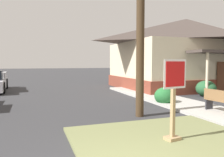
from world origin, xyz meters
name	(u,v)px	position (x,y,z in m)	size (l,w,h in m)	color
grass_corner_patch	(185,152)	(1.89, 1.32, 0.04)	(4.58, 5.30, 0.08)	olive
sidewalk_strip	(193,107)	(5.38, 5.34, 0.06)	(2.20, 16.10, 0.12)	#B2AFA8
stop_sign	(174,102)	(2.03, 1.97, 1.04)	(0.70, 0.34, 2.00)	#A3845B
manhole_cover	(89,145)	(0.03, 2.54, 0.01)	(0.70, 0.70, 0.02)	black
street_bench	(221,100)	(5.46, 3.85, 0.58)	(0.51, 1.44, 0.85)	brown
corner_house	(186,52)	(10.51, 12.57, 2.83)	(11.13, 9.23, 5.51)	brown
shrub_near_porch	(206,88)	(8.43, 7.92, 0.47)	(1.16, 1.16, 0.94)	#295C34
shrub_by_curb	(164,96)	(4.68, 6.50, 0.41)	(0.94, 0.94, 0.82)	#286D35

